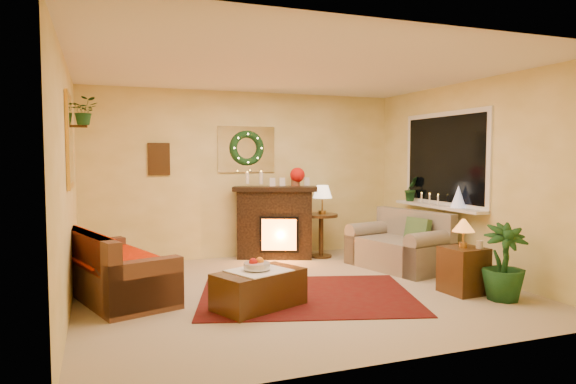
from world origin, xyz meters
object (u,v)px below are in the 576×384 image
object	(u,v)px
fireplace	(275,223)
side_table_round	(321,237)
loveseat	(398,239)
coffee_table	(259,288)
end_table_square	(463,270)
sofa	(116,259)

from	to	relation	value
fireplace	side_table_round	bearing A→B (deg)	6.84
loveseat	coffee_table	world-z (taller)	loveseat
loveseat	end_table_square	bearing A→B (deg)	-104.00
sofa	fireplace	bearing A→B (deg)	13.60
end_table_square	side_table_round	bearing A→B (deg)	105.19
sofa	loveseat	world-z (taller)	loveseat
loveseat	side_table_round	distance (m)	1.32
sofa	coffee_table	distance (m)	1.71
side_table_round	coffee_table	bearing A→B (deg)	-127.23
fireplace	loveseat	world-z (taller)	fireplace
side_table_round	fireplace	bearing A→B (deg)	164.52
loveseat	coffee_table	xyz separation A→B (m)	(-2.42, -1.15, -0.21)
loveseat	side_table_round	bearing A→B (deg)	108.20
sofa	end_table_square	world-z (taller)	sofa
sofa	end_table_square	xyz separation A→B (m)	(3.80, -1.23, -0.16)
fireplace	loveseat	xyz separation A→B (m)	(1.40, -1.32, -0.13)
coffee_table	sofa	bearing A→B (deg)	121.50
sofa	end_table_square	size ratio (longest dim) A/B	3.33
side_table_round	coffee_table	size ratio (longest dim) A/B	0.73
loveseat	end_table_square	size ratio (longest dim) A/B	2.61
fireplace	side_table_round	xyz separation A→B (m)	(0.70, -0.19, -0.23)
loveseat	coffee_table	size ratio (longest dim) A/B	1.50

